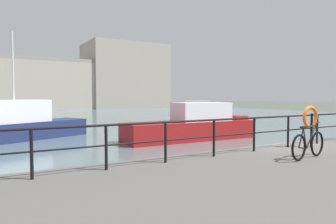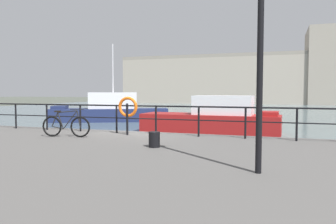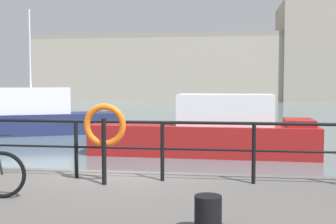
{
  "view_description": "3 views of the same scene",
  "coord_description": "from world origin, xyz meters",
  "px_view_note": "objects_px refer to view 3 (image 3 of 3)",
  "views": [
    {
      "loc": [
        -9.32,
        -7.63,
        2.65
      ],
      "look_at": [
        -0.96,
        6.53,
        1.81
      ],
      "focal_mm": 32.99,
      "sensor_mm": 36.0,
      "label": 1
    },
    {
      "loc": [
        5.37,
        -12.03,
        2.51
      ],
      "look_at": [
        -0.07,
        3.98,
        1.46
      ],
      "focal_mm": 35.47,
      "sensor_mm": 36.0,
      "label": 2
    },
    {
      "loc": [
        2.22,
        -8.22,
        2.67
      ],
      "look_at": [
        0.18,
        6.4,
        1.68
      ],
      "focal_mm": 45.7,
      "sensor_mm": 36.0,
      "label": 3
    }
  ],
  "objects_px": {
    "moored_small_launch": "(209,132)",
    "mooring_bollard": "(208,214)",
    "moored_blue_motorboat": "(26,117)",
    "harbor_building": "(257,64)",
    "life_ring_stand": "(105,128)"
  },
  "relations": [
    {
      "from": "mooring_bollard",
      "to": "life_ring_stand",
      "type": "xyz_separation_m",
      "value": [
        -1.88,
        2.2,
        0.75
      ]
    },
    {
      "from": "moored_blue_motorboat",
      "to": "life_ring_stand",
      "type": "relative_size",
      "value": 6.93
    },
    {
      "from": "harbor_building",
      "to": "moored_blue_motorboat",
      "type": "height_order",
      "value": "harbor_building"
    },
    {
      "from": "mooring_bollard",
      "to": "life_ring_stand",
      "type": "bearing_deg",
      "value": 130.51
    },
    {
      "from": "moored_blue_motorboat",
      "to": "mooring_bollard",
      "type": "bearing_deg",
      "value": 98.19
    },
    {
      "from": "harbor_building",
      "to": "moored_blue_motorboat",
      "type": "distance_m",
      "value": 50.18
    },
    {
      "from": "moored_blue_motorboat",
      "to": "mooring_bollard",
      "type": "height_order",
      "value": "moored_blue_motorboat"
    },
    {
      "from": "moored_small_launch",
      "to": "mooring_bollard",
      "type": "xyz_separation_m",
      "value": [
        0.45,
        -11.06,
        0.29
      ]
    },
    {
      "from": "moored_blue_motorboat",
      "to": "mooring_bollard",
      "type": "xyz_separation_m",
      "value": [
        10.16,
        -15.97,
        0.23
      ]
    },
    {
      "from": "harbor_building",
      "to": "moored_blue_motorboat",
      "type": "bearing_deg",
      "value": -107.29
    },
    {
      "from": "mooring_bollard",
      "to": "harbor_building",
      "type": "bearing_deg",
      "value": 85.78
    },
    {
      "from": "moored_small_launch",
      "to": "mooring_bollard",
      "type": "height_order",
      "value": "moored_small_launch"
    },
    {
      "from": "life_ring_stand",
      "to": "harbor_building",
      "type": "bearing_deg",
      "value": 83.9
    },
    {
      "from": "life_ring_stand",
      "to": "moored_small_launch",
      "type": "bearing_deg",
      "value": 80.84
    },
    {
      "from": "moored_blue_motorboat",
      "to": "harbor_building",
      "type": "bearing_deg",
      "value": -131.55
    }
  ]
}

